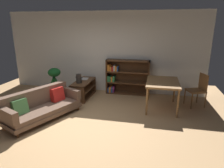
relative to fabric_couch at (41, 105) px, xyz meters
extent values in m
plane|color=tan|center=(0.95, -0.20, -0.33)|extent=(8.16, 8.16, 0.00)
cube|color=silver|center=(0.95, 2.50, 1.02)|extent=(6.80, 0.10, 2.70)
cylinder|color=brown|center=(0.72, 0.63, -0.28)|extent=(0.04, 0.04, 0.10)
cylinder|color=brown|center=(0.00, -0.97, -0.28)|extent=(0.04, 0.04, 0.10)
cylinder|color=brown|center=(0.16, 0.89, -0.28)|extent=(0.04, 0.04, 0.10)
cylinder|color=brown|center=(-0.56, -0.71, -0.28)|extent=(0.04, 0.04, 0.10)
cube|color=brown|center=(0.08, -0.04, -0.18)|extent=(1.45, 2.05, 0.10)
cube|color=brown|center=(0.08, -0.04, -0.08)|extent=(1.40, 1.97, 0.10)
cube|color=brown|center=(-0.18, 0.07, 0.18)|extent=(0.92, 1.75, 0.43)
cube|color=brown|center=(0.44, 0.77, 0.10)|extent=(0.70, 0.42, 0.26)
cube|color=brown|center=(-0.29, -0.85, 0.10)|extent=(0.70, 0.42, 0.26)
cube|color=#4C894C|center=(-0.25, -0.47, 0.12)|extent=(0.33, 0.40, 0.36)
cube|color=red|center=(0.19, 0.48, 0.13)|extent=(0.35, 0.42, 0.38)
cube|color=#56351E|center=(0.49, 2.25, -0.07)|extent=(0.47, 0.04, 0.53)
cube|color=#56351E|center=(0.49, 1.09, -0.07)|extent=(0.47, 0.04, 0.53)
cube|color=#56351E|center=(0.49, 1.67, -0.07)|extent=(0.47, 1.16, 0.04)
cube|color=#56351E|center=(0.49, 1.67, 0.18)|extent=(0.47, 1.20, 0.04)
cube|color=#56351E|center=(0.49, 1.67, -0.31)|extent=(0.47, 1.16, 0.04)
cube|color=silver|center=(0.46, 1.92, 0.21)|extent=(0.24, 0.31, 0.02)
cube|color=black|center=(0.27, 1.89, 0.25)|extent=(0.22, 0.30, 0.08)
cylinder|color=#2D2823|center=(0.45, 1.44, 0.34)|extent=(0.17, 0.17, 0.27)
cylinder|color=slate|center=(0.45, 1.44, 0.39)|extent=(0.09, 0.09, 0.01)
cylinder|color=#333338|center=(-0.42, 1.54, -0.21)|extent=(0.28, 0.28, 0.24)
cylinder|color=#195623|center=(-0.36, 1.55, 0.09)|extent=(0.18, 0.06, 0.38)
cylinder|color=#195623|center=(-0.36, 1.63, 0.09)|extent=(0.16, 0.21, 0.40)
cylinder|color=#195623|center=(-0.49, 1.61, 0.18)|extent=(0.17, 0.17, 0.56)
cylinder|color=#195623|center=(-0.49, 1.53, 0.10)|extent=(0.16, 0.06, 0.40)
cylinder|color=#195623|center=(-0.47, 1.43, 0.15)|extent=(0.15, 0.27, 0.52)
cylinder|color=#195623|center=(-0.39, 1.47, 0.11)|extent=(0.10, 0.19, 0.43)
ellipsoid|color=#195623|center=(-0.42, 1.54, 0.47)|extent=(0.40, 0.40, 0.28)
cylinder|color=olive|center=(2.56, 1.83, 0.03)|extent=(0.06, 0.06, 0.73)
cylinder|color=olive|center=(2.56, 0.71, 0.03)|extent=(0.06, 0.06, 0.73)
cylinder|color=olive|center=(3.32, 1.83, 0.03)|extent=(0.06, 0.06, 0.73)
cylinder|color=olive|center=(3.32, 0.71, 0.03)|extent=(0.06, 0.06, 0.73)
cube|color=olive|center=(2.94, 1.27, 0.42)|extent=(0.86, 1.22, 0.05)
cylinder|color=brown|center=(3.76, 1.38, -0.11)|extent=(0.04, 0.04, 0.44)
cylinder|color=brown|center=(3.62, 1.75, -0.11)|extent=(0.04, 0.04, 0.44)
cylinder|color=brown|center=(4.15, 1.52, -0.11)|extent=(0.04, 0.04, 0.44)
cylinder|color=brown|center=(4.00, 1.89, -0.11)|extent=(0.04, 0.04, 0.44)
cube|color=brown|center=(3.88, 1.64, 0.13)|extent=(0.57, 0.56, 0.04)
cube|color=brown|center=(4.08, 1.71, 0.38)|extent=(0.17, 0.38, 0.46)
cube|color=#56351E|center=(1.14, 2.28, 0.25)|extent=(0.04, 0.32, 1.16)
cube|color=#56351E|center=(2.53, 2.28, 0.25)|extent=(0.04, 0.32, 1.16)
cube|color=#56351E|center=(1.84, 2.28, 0.81)|extent=(1.43, 0.32, 0.04)
cube|color=#56351E|center=(1.84, 2.28, -0.31)|extent=(1.43, 0.32, 0.04)
cube|color=#56351E|center=(1.84, 2.42, 0.25)|extent=(1.39, 0.04, 1.16)
cube|color=#56351E|center=(1.84, 2.28, 0.06)|extent=(1.39, 0.31, 0.04)
cube|color=#56351E|center=(1.84, 2.28, 0.43)|extent=(1.39, 0.31, 0.04)
cube|color=#2D5199|center=(1.20, 2.25, -0.22)|extent=(0.04, 0.22, 0.15)
cube|color=orange|center=(1.26, 2.26, -0.21)|extent=(0.06, 0.27, 0.17)
cube|color=#2D5199|center=(1.32, 2.26, -0.20)|extent=(0.05, 0.24, 0.18)
cube|color=#993884|center=(1.38, 2.25, -0.18)|extent=(0.04, 0.22, 0.22)
cube|color=#337F47|center=(1.21, 2.26, 0.18)|extent=(0.06, 0.25, 0.19)
cube|color=#337F47|center=(1.27, 2.25, 0.17)|extent=(0.04, 0.21, 0.17)
cube|color=orange|center=(1.32, 2.26, 0.16)|extent=(0.05, 0.23, 0.16)
cube|color=#337F47|center=(1.38, 2.26, 0.17)|extent=(0.06, 0.26, 0.19)
cube|color=orange|center=(1.21, 2.26, 0.55)|extent=(0.07, 0.25, 0.21)
cube|color=orange|center=(1.28, 2.26, 0.53)|extent=(0.05, 0.24, 0.16)
cube|color=red|center=(1.34, 2.26, 0.52)|extent=(0.06, 0.24, 0.15)
cube|color=silver|center=(1.40, 2.25, 0.54)|extent=(0.04, 0.21, 0.19)
cube|color=orange|center=(1.46, 2.25, 0.53)|extent=(0.05, 0.20, 0.17)
cube|color=#2D5199|center=(1.51, 2.26, 0.53)|extent=(0.04, 0.24, 0.15)
camera|label=1|loc=(2.70, -4.16, 1.93)|focal=32.15mm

